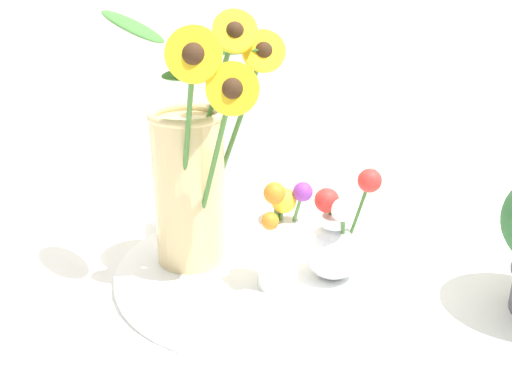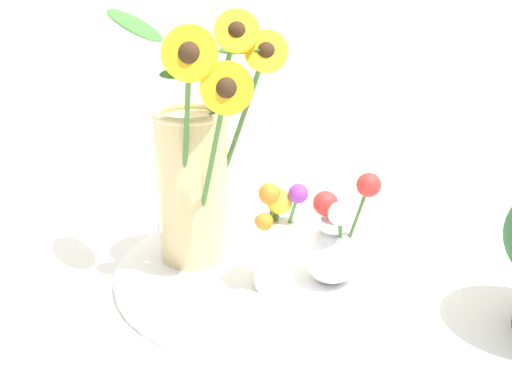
# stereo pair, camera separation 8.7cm
# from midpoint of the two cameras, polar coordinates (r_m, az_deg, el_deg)

# --- Properties ---
(ground_plane) EXTENTS (6.00, 6.00, 0.00)m
(ground_plane) POSITION_cam_midpoint_polar(r_m,az_deg,el_deg) (0.86, -2.74, -10.83)
(ground_plane) COLOR silver
(serving_tray) EXTENTS (0.43, 0.43, 0.02)m
(serving_tray) POSITION_cam_midpoint_polar(r_m,az_deg,el_deg) (0.92, -2.71, -7.70)
(serving_tray) COLOR white
(serving_tray) RESTS_ON ground_plane
(mason_jar_sunflowers) EXTENTS (0.27, 0.25, 0.39)m
(mason_jar_sunflowers) POSITION_cam_midpoint_polar(r_m,az_deg,el_deg) (0.89, -8.85, 2.10)
(mason_jar_sunflowers) COLOR #D1B77A
(mason_jar_sunflowers) RESTS_ON serving_tray
(vase_small_center) EXTENTS (0.08, 0.07, 0.16)m
(vase_small_center) POSITION_cam_midpoint_polar(r_m,az_deg,el_deg) (0.84, -0.77, -4.42)
(vase_small_center) COLOR white
(vase_small_center) RESTS_ON serving_tray
(vase_bulb_right) EXTENTS (0.10, 0.08, 0.17)m
(vase_bulb_right) POSITION_cam_midpoint_polar(r_m,az_deg,el_deg) (0.87, 4.74, -4.81)
(vase_bulb_right) COLOR white
(vase_bulb_right) RESTS_ON serving_tray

